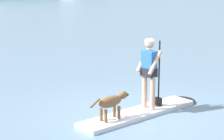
{
  "coord_description": "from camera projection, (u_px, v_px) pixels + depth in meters",
  "views": [
    {
      "loc": [
        -6.24,
        -6.96,
        3.19
      ],
      "look_at": [
        0.0,
        1.0,
        0.9
      ],
      "focal_mm": 67.86,
      "sensor_mm": 36.0,
      "label": 1
    }
  ],
  "objects": [
    {
      "name": "ground_plane",
      "position": [
        139.0,
        115.0,
        9.8
      ],
      "size": [
        400.0,
        400.0,
        0.0
      ],
      "primitive_type": "plane",
      "color": "slate"
    },
    {
      "name": "paddleboard",
      "position": [
        146.0,
        111.0,
        9.94
      ],
      "size": [
        3.53,
        0.83,
        0.1
      ],
      "color": "silver",
      "rests_on": "ground_plane"
    },
    {
      "name": "person_paddler",
      "position": [
        149.0,
        69.0,
        9.78
      ],
      "size": [
        0.62,
        0.49,
        1.67
      ],
      "color": "tan",
      "rests_on": "paddleboard"
    },
    {
      "name": "dog",
      "position": [
        112.0,
        102.0,
        9.16
      ],
      "size": [
        1.1,
        0.25,
        0.58
      ],
      "color": "brown",
      "rests_on": "paddleboard"
    }
  ]
}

